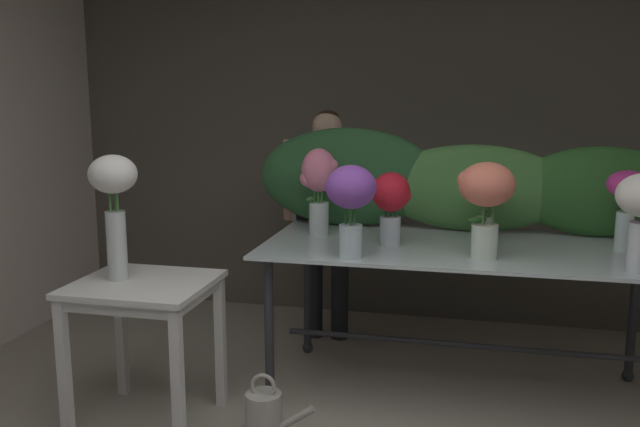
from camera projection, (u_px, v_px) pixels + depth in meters
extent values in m
plane|color=#9E9384|center=(374.00, 406.00, 3.63)|extent=(7.14, 7.14, 0.00)
cube|color=#5B564C|center=(408.00, 140.00, 4.94)|extent=(5.33, 0.12, 2.69)
cube|color=silver|center=(463.00, 247.00, 3.62)|extent=(2.18, 1.04, 0.02)
cylinder|color=#2D2D33|center=(269.00, 335.00, 3.52)|extent=(0.05, 0.05, 0.85)
sphere|color=#2D2D33|center=(270.00, 404.00, 3.59)|extent=(0.07, 0.07, 0.07)
cylinder|color=#2D2D33|center=(307.00, 290.00, 4.32)|extent=(0.05, 0.05, 0.85)
sphere|color=#2D2D33|center=(308.00, 347.00, 4.39)|extent=(0.07, 0.07, 0.07)
cylinder|color=#2D2D33|center=(633.00, 312.00, 3.88)|extent=(0.05, 0.05, 0.85)
sphere|color=#2D2D33|center=(628.00, 375.00, 3.95)|extent=(0.07, 0.07, 0.07)
cylinder|color=#2D2D33|center=(459.00, 345.00, 3.73)|extent=(1.98, 0.03, 0.03)
cube|color=white|center=(143.00, 284.00, 3.33)|extent=(0.68, 0.62, 0.03)
cube|color=white|center=(144.00, 293.00, 3.34)|extent=(0.62, 0.56, 0.06)
cube|color=white|center=(64.00, 371.00, 3.21)|extent=(0.05, 0.05, 0.73)
cube|color=white|center=(178.00, 383.00, 3.08)|extent=(0.05, 0.05, 0.73)
cube|color=white|center=(121.00, 333.00, 3.72)|extent=(0.05, 0.05, 0.73)
cube|color=white|center=(220.00, 341.00, 3.59)|extent=(0.05, 0.05, 0.73)
cylinder|color=#232328|center=(314.00, 278.00, 4.62)|extent=(0.12, 0.12, 0.84)
cylinder|color=#232328|center=(340.00, 280.00, 4.58)|extent=(0.12, 0.12, 0.84)
cube|color=silver|center=(327.00, 180.00, 4.48)|extent=(0.43, 0.22, 0.54)
cube|color=black|center=(323.00, 189.00, 4.37)|extent=(0.37, 0.02, 0.66)
cylinder|color=#D8AD8E|center=(290.00, 180.00, 4.53)|extent=(0.09, 0.09, 0.55)
cylinder|color=#D8AD8E|center=(365.00, 182.00, 4.42)|extent=(0.09, 0.09, 0.55)
sphere|color=#D8AD8E|center=(327.00, 127.00, 4.41)|extent=(0.20, 0.20, 0.20)
ellipsoid|color=black|center=(328.00, 117.00, 4.42)|extent=(0.15, 0.15, 0.09)
ellipsoid|color=#28562D|center=(348.00, 177.00, 4.11)|extent=(1.12, 0.21, 0.61)
ellipsoid|color=#477F3D|center=(473.00, 188.00, 3.95)|extent=(1.13, 0.22, 0.52)
ellipsoid|color=#2D6028|center=(601.00, 192.00, 3.79)|extent=(0.97, 0.22, 0.53)
cylinder|color=silver|center=(624.00, 232.00, 3.47)|extent=(0.09, 0.09, 0.21)
cylinder|color=#9EBCB2|center=(623.00, 243.00, 3.48)|extent=(0.08, 0.08, 0.09)
cylinder|color=#477F3D|center=(628.00, 221.00, 3.46)|extent=(0.01, 0.01, 0.30)
cylinder|color=#477F3D|center=(621.00, 220.00, 3.48)|extent=(0.01, 0.01, 0.30)
cylinder|color=#477F3D|center=(624.00, 222.00, 3.44)|extent=(0.01, 0.01, 0.30)
ellipsoid|color=#D1338E|center=(628.00, 184.00, 3.42)|extent=(0.21, 0.21, 0.14)
ellipsoid|color=#28562D|center=(629.00, 208.00, 3.47)|extent=(0.10, 0.10, 0.03)
cylinder|color=silver|center=(484.00, 230.00, 3.67)|extent=(0.10, 0.10, 0.15)
cylinder|color=#9EBCB2|center=(484.00, 237.00, 3.67)|extent=(0.09, 0.09, 0.06)
cylinder|color=#387033|center=(488.00, 220.00, 3.65)|extent=(0.01, 0.01, 0.25)
cylinder|color=#387033|center=(484.00, 219.00, 3.68)|extent=(0.01, 0.01, 0.25)
cylinder|color=#387033|center=(484.00, 220.00, 3.64)|extent=(0.01, 0.01, 0.25)
ellipsoid|color=#EFB2BC|center=(486.00, 188.00, 3.62)|extent=(0.22, 0.22, 0.17)
ellipsoid|color=#477F3D|center=(484.00, 213.00, 3.67)|extent=(0.08, 0.11, 0.03)
cylinder|color=silver|center=(351.00, 241.00, 3.33)|extent=(0.12, 0.12, 0.17)
cylinder|color=#9EBCB2|center=(350.00, 250.00, 3.34)|extent=(0.11, 0.11, 0.07)
cylinder|color=#2D6028|center=(355.00, 228.00, 3.31)|extent=(0.01, 0.01, 0.29)
cylinder|color=#2D6028|center=(350.00, 227.00, 3.34)|extent=(0.01, 0.01, 0.29)
cylinder|color=#2D6028|center=(346.00, 228.00, 3.33)|extent=(0.01, 0.01, 0.29)
cylinder|color=#2D6028|center=(350.00, 229.00, 3.30)|extent=(0.01, 0.01, 0.29)
ellipsoid|color=purple|center=(351.00, 187.00, 3.29)|extent=(0.25, 0.25, 0.22)
sphere|color=purple|center=(331.00, 187.00, 3.34)|extent=(0.07, 0.07, 0.07)
sphere|color=purple|center=(365.00, 195.00, 3.30)|extent=(0.07, 0.07, 0.07)
cylinder|color=#9EBCB2|center=(640.00, 261.00, 3.06)|extent=(0.11, 0.11, 0.10)
cylinder|color=#387033|center=(639.00, 239.00, 3.06)|extent=(0.01, 0.01, 0.29)
cylinder|color=#387033|center=(640.00, 240.00, 3.03)|extent=(0.01, 0.01, 0.29)
cylinder|color=silver|center=(484.00, 241.00, 3.32)|extent=(0.13, 0.13, 0.17)
cylinder|color=#9EBCB2|center=(484.00, 251.00, 3.33)|extent=(0.12, 0.12, 0.07)
cylinder|color=#477F3D|center=(492.00, 228.00, 3.30)|extent=(0.01, 0.01, 0.30)
cylinder|color=#477F3D|center=(483.00, 226.00, 3.33)|extent=(0.01, 0.01, 0.30)
cylinder|color=#477F3D|center=(482.00, 228.00, 3.30)|extent=(0.01, 0.01, 0.30)
ellipsoid|color=#EF7A60|center=(487.00, 184.00, 3.27)|extent=(0.28, 0.28, 0.22)
sphere|color=#EF7A60|center=(467.00, 180.00, 3.28)|extent=(0.09, 0.09, 0.09)
sphere|color=#EF7A60|center=(502.00, 192.00, 3.24)|extent=(0.07, 0.07, 0.07)
ellipsoid|color=#2D6028|center=(477.00, 220.00, 3.32)|extent=(0.11, 0.08, 0.03)
cylinder|color=silver|center=(390.00, 231.00, 3.61)|extent=(0.11, 0.11, 0.16)
cylinder|color=#9EBCB2|center=(390.00, 239.00, 3.62)|extent=(0.11, 0.11, 0.07)
cylinder|color=#28562D|center=(396.00, 224.00, 3.59)|extent=(0.01, 0.01, 0.22)
cylinder|color=#28562D|center=(390.00, 223.00, 3.63)|extent=(0.01, 0.01, 0.22)
cylinder|color=#28562D|center=(385.00, 224.00, 3.60)|extent=(0.01, 0.01, 0.22)
cylinder|color=#28562D|center=(389.00, 224.00, 3.58)|extent=(0.01, 0.01, 0.22)
ellipsoid|color=red|center=(391.00, 192.00, 3.57)|extent=(0.21, 0.21, 0.21)
sphere|color=red|center=(404.00, 196.00, 3.54)|extent=(0.08, 0.08, 0.08)
cylinder|color=silver|center=(319.00, 219.00, 3.88)|extent=(0.12, 0.12, 0.19)
cylinder|color=#9EBCB2|center=(319.00, 228.00, 3.89)|extent=(0.11, 0.11, 0.08)
cylinder|color=#387033|center=(322.00, 208.00, 3.86)|extent=(0.01, 0.01, 0.30)
cylinder|color=#387033|center=(319.00, 208.00, 3.88)|extent=(0.01, 0.01, 0.30)
cylinder|color=#387033|center=(315.00, 208.00, 3.87)|extent=(0.01, 0.01, 0.30)
cylinder|color=#387033|center=(318.00, 209.00, 3.85)|extent=(0.01, 0.01, 0.30)
ellipsoid|color=pink|center=(319.00, 170.00, 3.83)|extent=(0.20, 0.20, 0.25)
sphere|color=pink|center=(308.00, 179.00, 3.83)|extent=(0.10, 0.10, 0.10)
sphere|color=pink|center=(331.00, 166.00, 3.80)|extent=(0.08, 0.08, 0.08)
ellipsoid|color=#387033|center=(312.00, 199.00, 3.86)|extent=(0.08, 0.11, 0.03)
cylinder|color=silver|center=(117.00, 246.00, 3.33)|extent=(0.10, 0.10, 0.35)
cylinder|color=#9EBCB2|center=(118.00, 265.00, 3.34)|extent=(0.09, 0.09, 0.15)
cylinder|color=#477F3D|center=(119.00, 233.00, 3.31)|extent=(0.01, 0.01, 0.47)
cylinder|color=#477F3D|center=(117.00, 231.00, 3.33)|extent=(0.01, 0.01, 0.47)
cylinder|color=#477F3D|center=(112.00, 233.00, 3.30)|extent=(0.01, 0.01, 0.47)
ellipsoid|color=white|center=(113.00, 174.00, 3.26)|extent=(0.24, 0.24, 0.19)
sphere|color=white|center=(129.00, 172.00, 3.27)|extent=(0.05, 0.05, 0.05)
cylinder|color=#B7B2A8|center=(264.00, 416.00, 3.27)|extent=(0.18, 0.18, 0.24)
cylinder|color=#B7B2A8|center=(297.00, 418.00, 3.23)|extent=(0.18, 0.04, 0.14)
torus|color=#B7B2A8|center=(263.00, 386.00, 3.24)|extent=(0.13, 0.02, 0.13)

